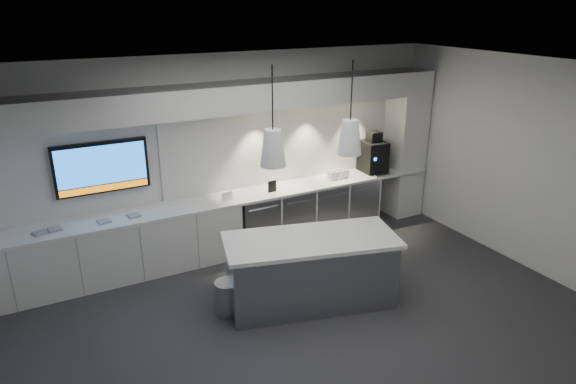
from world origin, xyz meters
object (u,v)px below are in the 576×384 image
island (311,270)px  bin (228,298)px  coffee_machine (373,155)px  wall_tv (102,167)px

island → bin: (-1.04, 0.26, -0.24)m
bin → coffee_machine: size_ratio=0.63×
bin → coffee_machine: coffee_machine is taller
island → coffee_machine: coffee_machine is taller
island → bin: size_ratio=5.23×
bin → island: bearing=-13.8°
bin → coffee_machine: (3.36, 1.61, 0.97)m
wall_tv → coffee_machine: wall_tv is taller
island → coffee_machine: 3.06m
wall_tv → coffee_machine: size_ratio=1.77×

